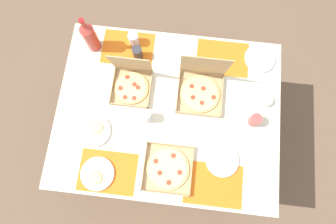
# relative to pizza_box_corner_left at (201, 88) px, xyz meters

# --- Properties ---
(ground_plane) EXTENTS (6.00, 6.00, 0.00)m
(ground_plane) POSITION_rel_pizza_box_corner_left_xyz_m (-0.20, -0.17, -0.83)
(ground_plane) COLOR brown
(dining_table) EXTENTS (1.47, 1.15, 0.78)m
(dining_table) POSITION_rel_pizza_box_corner_left_xyz_m (-0.20, -0.17, -0.15)
(dining_table) COLOR #3F3328
(dining_table) RESTS_ON ground_plane
(placemat_near_left) EXTENTS (0.36, 0.26, 0.00)m
(placemat_near_left) POSITION_rel_pizza_box_corner_left_xyz_m (-0.53, -0.60, -0.05)
(placemat_near_left) COLOR orange
(placemat_near_left) RESTS_ON dining_table
(placemat_near_right) EXTENTS (0.36, 0.26, 0.00)m
(placemat_near_right) POSITION_rel_pizza_box_corner_left_xyz_m (0.14, -0.60, -0.05)
(placemat_near_right) COLOR orange
(placemat_near_right) RESTS_ON dining_table
(placemat_far_left) EXTENTS (0.36, 0.26, 0.00)m
(placemat_far_left) POSITION_rel_pizza_box_corner_left_xyz_m (-0.53, 0.25, -0.05)
(placemat_far_left) COLOR orange
(placemat_far_left) RESTS_ON dining_table
(placemat_far_right) EXTENTS (0.36, 0.26, 0.00)m
(placemat_far_right) POSITION_rel_pizza_box_corner_left_xyz_m (0.14, 0.25, -0.05)
(placemat_far_right) COLOR orange
(placemat_far_right) RESTS_ON dining_table
(pizza_box_corner_left) EXTENTS (0.30, 0.30, 0.33)m
(pizza_box_corner_left) POSITION_rel_pizza_box_corner_left_xyz_m (0.00, 0.00, 0.00)
(pizza_box_corner_left) COLOR tan
(pizza_box_corner_left) RESTS_ON dining_table
(pizza_box_corner_right) EXTENTS (0.26, 0.26, 0.29)m
(pizza_box_corner_right) POSITION_rel_pizza_box_corner_left_xyz_m (-0.46, -0.02, -0.01)
(pizza_box_corner_right) COLOR tan
(pizza_box_corner_right) RESTS_ON dining_table
(pizza_box_center) EXTENTS (0.30, 0.30, 0.04)m
(pizza_box_center) POSITION_rel_pizza_box_corner_left_xyz_m (-0.16, -0.54, -0.04)
(pizza_box_center) COLOR tan
(pizza_box_center) RESTS_ON dining_table
(plate_near_left) EXTENTS (0.21, 0.21, 0.02)m
(plate_near_left) POSITION_rel_pizza_box_corner_left_xyz_m (0.18, -0.45, -0.04)
(plate_near_left) COLOR white
(plate_near_left) RESTS_ON dining_table
(plate_far_left) EXTENTS (0.21, 0.21, 0.03)m
(plate_far_left) POSITION_rel_pizza_box_corner_left_xyz_m (-0.59, -0.62, -0.04)
(plate_far_left) COLOR white
(plate_far_left) RESTS_ON dining_table
(plate_middle) EXTENTS (0.21, 0.21, 0.03)m
(plate_middle) POSITION_rel_pizza_box_corner_left_xyz_m (-0.65, -0.35, -0.04)
(plate_middle) COLOR white
(plate_middle) RESTS_ON dining_table
(plate_near_right) EXTENTS (0.21, 0.21, 0.02)m
(plate_near_right) POSITION_rel_pizza_box_corner_left_xyz_m (0.39, 0.27, -0.04)
(plate_near_right) COLOR white
(plate_near_right) RESTS_ON dining_table
(soda_bottle) EXTENTS (0.09, 0.09, 0.32)m
(soda_bottle) POSITION_rel_pizza_box_corner_left_xyz_m (-0.76, 0.24, 0.08)
(soda_bottle) COLOR #B2382D
(soda_bottle) RESTS_ON dining_table
(cup_clear_left) EXTENTS (0.07, 0.07, 0.10)m
(cup_clear_left) POSITION_rel_pizza_box_corner_left_xyz_m (-0.49, 0.30, -0.00)
(cup_clear_left) COLOR silver
(cup_clear_left) RESTS_ON dining_table
(cup_dark) EXTENTS (0.07, 0.07, 0.11)m
(cup_dark) POSITION_rel_pizza_box_corner_left_xyz_m (-0.45, 0.20, 0.00)
(cup_dark) COLOR #333338
(cup_dark) RESTS_ON dining_table
(cup_clear_right) EXTENTS (0.07, 0.07, 0.11)m
(cup_clear_right) POSITION_rel_pizza_box_corner_left_xyz_m (-0.33, -0.23, 0.00)
(cup_clear_right) COLOR silver
(cup_clear_right) RESTS_ON dining_table
(cup_spare) EXTENTS (0.07, 0.07, 0.09)m
(cup_spare) POSITION_rel_pizza_box_corner_left_xyz_m (0.36, -0.18, -0.01)
(cup_spare) COLOR #BF4742
(cup_spare) RESTS_ON dining_table
(condiment_bowl) EXTENTS (0.09, 0.09, 0.04)m
(condiment_bowl) POSITION_rel_pizza_box_corner_left_xyz_m (0.44, -0.03, -0.03)
(condiment_bowl) COLOR white
(condiment_bowl) RESTS_ON dining_table
(knife_by_far_left) EXTENTS (0.17, 0.15, 0.00)m
(knife_by_far_left) POSITION_rel_pizza_box_corner_left_xyz_m (-0.76, 0.01, -0.05)
(knife_by_far_left) COLOR #B7B7BC
(knife_by_far_left) RESTS_ON dining_table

